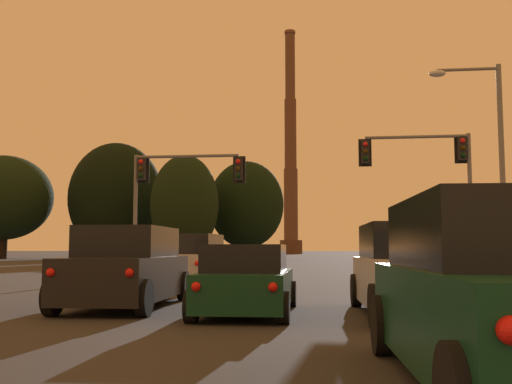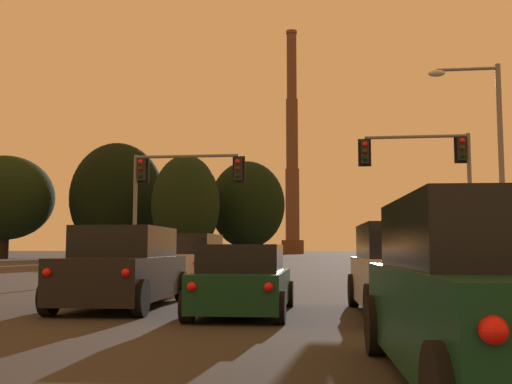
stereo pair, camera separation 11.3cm
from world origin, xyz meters
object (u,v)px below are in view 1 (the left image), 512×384
suv_right_lane_third (506,296)px  smokestack (291,165)px  suv_left_lane_second (127,268)px  traffic_light_overhead_left (172,183)px  traffic_light_overhead_right (433,169)px  street_lamp (490,149)px  suv_right_lane_second (411,271)px  suv_left_lane_front (191,261)px  hatchback_center_lane_second (247,282)px

suv_right_lane_third → smokestack: size_ratio=0.09×
suv_right_lane_third → suv_left_lane_second: (-6.35, 7.48, 0.00)m
traffic_light_overhead_left → traffic_light_overhead_right: (11.74, 0.06, 0.50)m
suv_right_lane_third → smokestack: bearing=91.8°
traffic_light_overhead_left → smokestack: (-1.82, 118.10, 17.35)m
suv_left_lane_second → street_lamp: street_lamp is taller
suv_left_lane_second → suv_right_lane_second: (6.31, -1.07, 0.00)m
suv_left_lane_front → suv_left_lane_second: 7.34m
suv_right_lane_third → traffic_light_overhead_right: 21.28m
traffic_light_overhead_left → traffic_light_overhead_right: bearing=0.3°
hatchback_center_lane_second → smokestack: bearing=92.1°
hatchback_center_lane_second → traffic_light_overhead_right: bearing=65.4°
suv_right_lane_third → traffic_light_overhead_left: 22.72m
suv_right_lane_second → smokestack: (-10.60, 132.35, 20.80)m
suv_left_lane_second → street_lamp: bearing=39.4°
suv_left_lane_second → traffic_light_overhead_right: size_ratio=0.78×
street_lamp → smokestack: size_ratio=0.15×
suv_left_lane_front → hatchback_center_lane_second: bearing=-69.2°
suv_right_lane_third → suv_left_lane_front: 16.19m
suv_right_lane_third → traffic_light_overhead_right: bearing=79.4°
suv_left_lane_second → traffic_light_overhead_right: 16.63m
hatchback_center_lane_second → smokestack: 134.32m
smokestack → traffic_light_overhead_left: bearing=-89.1°
suv_right_lane_third → suv_left_lane_second: size_ratio=1.00×
suv_right_lane_third → suv_right_lane_second: bearing=87.8°
hatchback_center_lane_second → traffic_light_overhead_left: traffic_light_overhead_left is taller
suv_left_lane_front → suv_left_lane_second: size_ratio=0.99×
hatchback_center_lane_second → suv_left_lane_second: 3.21m
suv_right_lane_third → traffic_light_overhead_left: bearing=110.6°
hatchback_center_lane_second → suv_left_lane_second: size_ratio=0.83×
suv_right_lane_second → traffic_light_overhead_left: 17.09m
suv_right_lane_second → suv_right_lane_third: bearing=-92.0°
suv_left_lane_front → hatchback_center_lane_second: size_ratio=1.19×
suv_left_lane_second → suv_right_lane_third: bearing=-51.8°
suv_right_lane_second → street_lamp: 12.24m
hatchback_center_lane_second → traffic_light_overhead_left: size_ratio=0.73×
hatchback_center_lane_second → suv_right_lane_second: size_ratio=0.83×
suv_right_lane_third → suv_left_lane_front: bearing=111.2°
smokestack → suv_left_lane_front: bearing=-88.1°
suv_left_lane_front → smokestack: bearing=92.4°
traffic_light_overhead_left → smokestack: 119.39m
suv_left_lane_front → street_lamp: (10.93, 2.20, 4.17)m
smokestack → suv_right_lane_third: bearing=-85.6°
hatchback_center_lane_second → suv_right_lane_second: bearing=0.9°
suv_right_lane_third → hatchback_center_lane_second: bearing=115.7°
suv_left_lane_front → suv_left_lane_second: same height
suv_left_lane_front → street_lamp: 11.91m
suv_right_lane_third → street_lamp: bearing=72.9°
hatchback_center_lane_second → suv_right_lane_second: (3.33, 0.12, 0.23)m
suv_right_lane_second → street_lamp: bearing=64.9°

